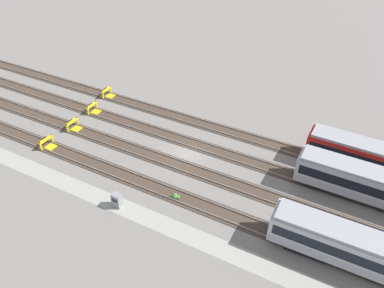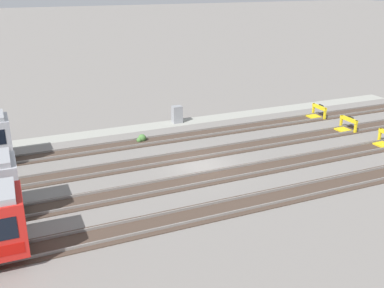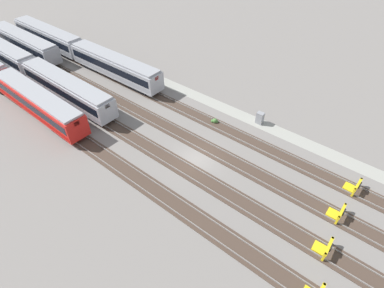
{
  "view_description": "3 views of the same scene",
  "coord_description": "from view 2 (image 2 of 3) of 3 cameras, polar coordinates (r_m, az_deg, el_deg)",
  "views": [
    {
      "loc": [
        16.27,
        -29.6,
        27.86
      ],
      "look_at": [
        0.78,
        -0.0,
        1.8
      ],
      "focal_mm": 35.0,
      "sensor_mm": 36.0,
      "label": 1
    },
    {
      "loc": [
        12.61,
        27.0,
        12.74
      ],
      "look_at": [
        0.78,
        -0.0,
        1.8
      ],
      "focal_mm": 42.0,
      "sensor_mm": 36.0,
      "label": 2
    },
    {
      "loc": [
        -14.78,
        19.35,
        24.06
      ],
      "look_at": [
        0.78,
        -0.0,
        1.8
      ],
      "focal_mm": 28.0,
      "sensor_mm": 36.0,
      "label": 3
    }
  ],
  "objects": [
    {
      "name": "ground_plane",
      "position": [
        32.41,
        1.26,
        -2.79
      ],
      "size": [
        400.0,
        400.0,
        0.0
      ],
      "primitive_type": "plane",
      "color": "gray"
    },
    {
      "name": "service_walkway",
      "position": [
        41.32,
        -4.71,
        2.34
      ],
      "size": [
        54.0,
        2.0,
        0.01
      ],
      "primitive_type": "cube",
      "color": "#9E9E93",
      "rests_on": "ground"
    },
    {
      "name": "rail_track_nearest",
      "position": [
        37.89,
        -2.8,
        0.76
      ],
      "size": [
        90.0,
        2.23,
        0.21
      ],
      "color": "#47382D",
      "rests_on": "ground"
    },
    {
      "name": "rail_track_near_inner",
      "position": [
        34.19,
        -0.24,
        -1.44
      ],
      "size": [
        90.0,
        2.24,
        0.21
      ],
      "color": "#47382D",
      "rests_on": "ground"
    },
    {
      "name": "rail_track_middle",
      "position": [
        30.64,
        2.94,
        -4.15
      ],
      "size": [
        90.0,
        2.24,
        0.21
      ],
      "color": "#47382D",
      "rests_on": "ground"
    },
    {
      "name": "rail_track_far_inner",
      "position": [
        27.29,
        6.96,
        -7.53
      ],
      "size": [
        90.0,
        2.23,
        0.21
      ],
      "color": "#47382D",
      "rests_on": "ground"
    },
    {
      "name": "bumper_stop_nearest_track",
      "position": [
        45.18,
        15.58,
        3.9
      ],
      "size": [
        1.37,
        2.01,
        1.22
      ],
      "color": "yellow",
      "rests_on": "ground"
    },
    {
      "name": "bumper_stop_near_inner_track",
      "position": [
        42.0,
        18.98,
        2.3
      ],
      "size": [
        1.35,
        2.0,
        1.22
      ],
      "color": "yellow",
      "rests_on": "ground"
    },
    {
      "name": "electrical_cabinet",
      "position": [
        41.86,
        -1.92,
        3.78
      ],
      "size": [
        0.9,
        0.73,
        1.6
      ],
      "color": "gray",
      "rests_on": "ground"
    },
    {
      "name": "weed_clump",
      "position": [
        37.4,
        -6.41,
        0.7
      ],
      "size": [
        0.92,
        0.7,
        0.64
      ],
      "color": "#4C7F3D",
      "rests_on": "ground"
    }
  ]
}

